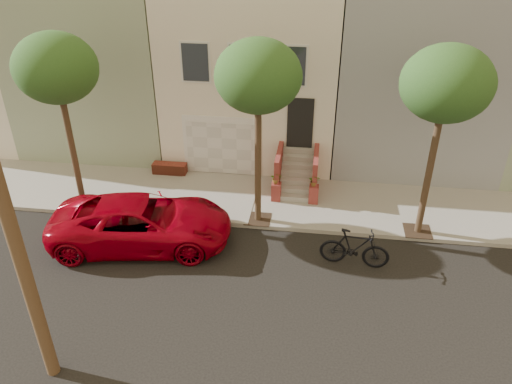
# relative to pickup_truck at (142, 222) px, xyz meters

# --- Properties ---
(ground) EXTENTS (90.00, 90.00, 0.00)m
(ground) POSITION_rel_pickup_truck_xyz_m (2.59, -2.18, -0.81)
(ground) COLOR black
(ground) RESTS_ON ground
(sidewalk) EXTENTS (40.00, 3.70, 0.15)m
(sidewalk) POSITION_rel_pickup_truck_xyz_m (2.59, 3.17, -0.73)
(sidewalk) COLOR #9C998E
(sidewalk) RESTS_ON ground
(house_row) EXTENTS (33.10, 11.70, 7.00)m
(house_row) POSITION_rel_pickup_truck_xyz_m (2.59, 9.01, 2.84)
(house_row) COLOR beige
(house_row) RESTS_ON sidewalk
(tree_left) EXTENTS (2.70, 2.57, 6.30)m
(tree_left) POSITION_rel_pickup_truck_xyz_m (-2.91, 1.72, 4.45)
(tree_left) COLOR #2D2116
(tree_left) RESTS_ON sidewalk
(tree_mid) EXTENTS (2.70, 2.57, 6.30)m
(tree_mid) POSITION_rel_pickup_truck_xyz_m (3.59, 1.72, 4.45)
(tree_mid) COLOR #2D2116
(tree_mid) RESTS_ON sidewalk
(tree_right) EXTENTS (2.70, 2.57, 6.30)m
(tree_right) POSITION_rel_pickup_truck_xyz_m (9.09, 1.72, 4.45)
(tree_right) COLOR #2D2116
(tree_right) RESTS_ON sidewalk
(pickup_truck) EXTENTS (6.15, 3.51, 1.62)m
(pickup_truck) POSITION_rel_pickup_truck_xyz_m (0.00, 0.00, 0.00)
(pickup_truck) COLOR #920010
(pickup_truck) RESTS_ON ground
(motorcycle) EXTENTS (2.18, 0.80, 1.28)m
(motorcycle) POSITION_rel_pickup_truck_xyz_m (6.86, -0.24, -0.17)
(motorcycle) COLOR black
(motorcycle) RESTS_ON ground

